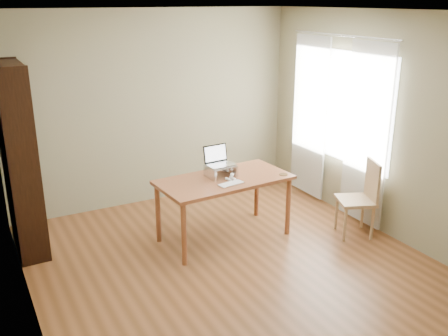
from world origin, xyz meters
TOP-DOWN VIEW (x-y plane):
  - room at (0.03, 0.01)m, footprint 4.04×4.54m
  - bookshelf at (-1.83, 1.55)m, footprint 0.30×0.90m
  - curtains at (1.92, 0.80)m, footprint 0.03×1.90m
  - desk at (0.23, 0.71)m, footprint 1.57×0.86m
  - laptop_stand at (0.23, 0.79)m, footprint 0.32×0.25m
  - laptop at (0.23, 0.84)m, footprint 0.32×0.27m
  - keyboard at (0.19, 0.49)m, footprint 0.32×0.17m
  - coaster at (0.90, 0.49)m, footprint 0.10×0.10m
  - cat at (0.24, 0.82)m, footprint 0.24×0.48m
  - chair at (1.71, 0.04)m, footprint 0.54×0.53m

SIDE VIEW (x-z plane):
  - chair at x=1.71m, z-range 0.04..0.96m
  - desk at x=0.23m, z-range 0.29..1.04m
  - coaster at x=0.90m, z-range 0.75..0.76m
  - keyboard at x=0.19m, z-range 0.75..0.77m
  - cat at x=0.24m, z-range 0.74..0.89m
  - laptop_stand at x=0.23m, z-range 0.77..0.90m
  - laptop at x=0.23m, z-range 0.83..1.05m
  - bookshelf at x=-1.83m, z-range 0.00..2.10m
  - curtains at x=1.92m, z-range 0.05..2.29m
  - room at x=0.03m, z-range -0.02..2.62m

